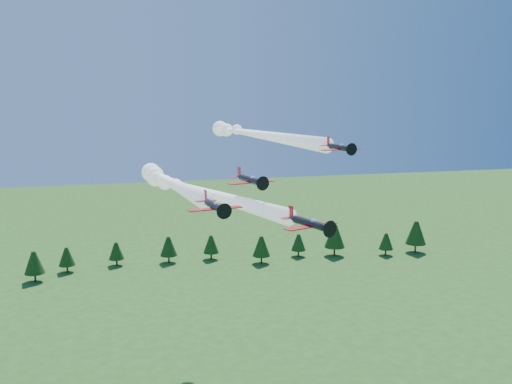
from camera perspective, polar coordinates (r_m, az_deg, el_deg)
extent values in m
cylinder|color=black|center=(77.61, 5.30, -3.09)|extent=(3.04, 5.92, 1.09)
cone|color=black|center=(75.06, 6.97, -3.57)|extent=(1.36, 1.30, 1.09)
cone|color=black|center=(74.58, 7.30, -3.67)|extent=(0.62, 0.63, 0.48)
cylinder|color=black|center=(74.44, 7.40, -3.69)|extent=(2.17, 0.82, 2.30)
cube|color=red|center=(77.36, 5.50, -3.41)|extent=(8.11, 4.15, 0.13)
cube|color=red|center=(80.56, 3.55, -2.55)|extent=(3.30, 1.96, 0.08)
cube|color=red|center=(80.46, 3.51, -1.93)|extent=(0.45, 1.01, 1.59)
ellipsoid|color=#85A0CE|center=(76.78, 5.77, -2.91)|extent=(1.19, 1.50, 0.68)
sphere|color=white|center=(110.86, -7.93, 0.76)|extent=(2.30, 2.30, 2.30)
sphere|color=white|center=(115.35, -9.04, 1.09)|extent=(3.00, 3.00, 3.00)
sphere|color=white|center=(119.89, -10.07, 1.39)|extent=(3.70, 3.70, 3.70)
cylinder|color=black|center=(79.04, -4.21, -1.38)|extent=(1.91, 5.67, 1.03)
cone|color=black|center=(76.03, -3.40, -1.82)|extent=(1.17, 1.08, 1.03)
cone|color=black|center=(75.46, -3.24, -1.91)|extent=(0.52, 0.53, 0.45)
cylinder|color=black|center=(75.30, -3.19, -1.93)|extent=(2.15, 0.39, 2.17)
cube|color=red|center=(78.72, -4.10, -1.67)|extent=(7.77, 2.59, 0.12)
cube|color=red|center=(82.44, -5.04, -0.89)|extent=(3.10, 1.34, 0.07)
cube|color=red|center=(82.38, -5.08, -0.31)|extent=(0.25, 0.98, 1.50)
ellipsoid|color=#85A0CE|center=(78.09, -3.99, -1.21)|extent=(0.93, 1.34, 0.64)
sphere|color=white|center=(108.13, -9.56, 1.55)|extent=(2.30, 2.30, 2.30)
sphere|color=white|center=(111.75, -10.03, 1.80)|extent=(3.00, 3.00, 3.00)
sphere|color=white|center=(115.38, -10.46, 2.04)|extent=(3.70, 3.70, 3.70)
cylinder|color=black|center=(89.92, 8.29, 4.45)|extent=(1.72, 5.01, 0.91)
cone|color=black|center=(87.51, 9.29, 4.27)|extent=(1.04, 0.96, 0.91)
cone|color=black|center=(87.05, 9.49, 4.24)|extent=(0.46, 0.47, 0.40)
cylinder|color=black|center=(86.92, 9.54, 4.23)|extent=(1.90, 0.36, 1.92)
cube|color=red|center=(89.64, 8.41, 4.24)|extent=(6.87, 2.34, 0.11)
cube|color=red|center=(92.67, 7.23, 4.66)|extent=(2.74, 1.21, 0.06)
cube|color=red|center=(92.69, 7.21, 5.11)|extent=(0.23, 0.87, 1.32)
ellipsoid|color=#85A0CE|center=(89.20, 8.58, 4.63)|extent=(0.83, 1.19, 0.57)
sphere|color=white|center=(128.62, -2.04, 6.14)|extent=(2.30, 2.30, 2.30)
sphere|color=white|center=(133.84, -2.93, 6.28)|extent=(3.00, 3.00, 3.00)
sphere|color=white|center=(139.09, -3.76, 6.40)|extent=(3.70, 3.70, 3.70)
cylinder|color=black|center=(89.64, -0.60, 1.23)|extent=(2.42, 5.79, 1.06)
cone|color=black|center=(86.74, 0.42, 0.94)|extent=(1.26, 1.18, 1.06)
cone|color=black|center=(86.19, 0.63, 0.88)|extent=(0.57, 0.57, 0.46)
cylinder|color=black|center=(86.04, 0.68, 0.86)|extent=(2.16, 0.58, 2.22)
cube|color=red|center=(89.32, -0.47, 0.98)|extent=(7.93, 3.29, 0.13)
cube|color=red|center=(92.93, -1.67, 1.56)|extent=(3.19, 1.62, 0.07)
cube|color=red|center=(92.91, -1.71, 2.09)|extent=(0.34, 1.00, 1.53)
ellipsoid|color=#85A0CE|center=(88.74, -0.31, 1.42)|extent=(1.05, 1.41, 0.66)
cylinder|color=#382314|center=(214.28, 12.83, -5.88)|extent=(0.60, 0.60, 2.29)
cone|color=black|center=(213.22, 12.88, -4.82)|extent=(5.24, 5.24, 5.90)
cylinder|color=#382314|center=(199.78, -18.34, -7.29)|extent=(0.60, 0.60, 2.34)
cone|color=black|center=(198.62, -18.40, -6.14)|extent=(5.34, 5.34, 6.01)
cylinder|color=#382314|center=(210.18, 7.84, -5.90)|extent=(0.60, 0.60, 3.23)
cone|color=black|center=(208.69, 7.88, -4.37)|extent=(7.38, 7.38, 8.31)
cylinder|color=#382314|center=(193.37, -21.21, -7.97)|extent=(0.60, 0.60, 2.72)
cone|color=black|center=(192.00, -21.30, -6.59)|extent=(6.23, 6.23, 7.00)
cylinder|color=#382314|center=(202.31, -8.70, -6.64)|extent=(0.60, 0.60, 2.59)
cone|color=black|center=(201.05, -8.74, -5.38)|extent=(5.91, 5.91, 6.65)
cylinder|color=#382314|center=(202.57, -13.75, -6.84)|extent=(0.60, 0.60, 2.28)
cone|color=black|center=(201.46, -13.80, -5.72)|extent=(5.22, 5.22, 5.87)
cylinder|color=#382314|center=(208.10, 4.26, -6.12)|extent=(0.60, 0.60, 2.30)
cone|color=black|center=(207.01, 4.27, -5.03)|extent=(5.26, 5.26, 5.92)
cylinder|color=#382314|center=(204.54, -4.50, -6.39)|extent=(0.60, 0.60, 2.42)
cone|color=black|center=(203.37, -4.52, -5.22)|extent=(5.54, 5.54, 6.24)
cylinder|color=#382314|center=(199.22, 0.54, -6.77)|extent=(0.60, 0.60, 2.69)
cone|color=black|center=(197.90, 0.54, -5.43)|extent=(6.15, 6.15, 6.92)
cylinder|color=#382314|center=(220.61, 15.64, -5.41)|extent=(0.60, 0.60, 3.29)
cone|color=black|center=(219.17, 15.71, -3.93)|extent=(7.51, 7.51, 8.45)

